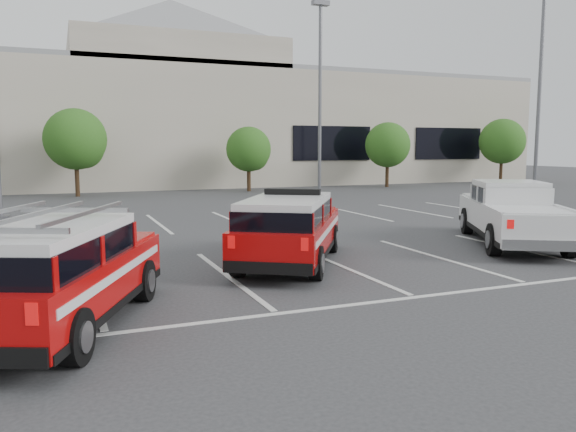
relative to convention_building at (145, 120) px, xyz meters
name	(u,v)px	position (x,y,z in m)	size (l,w,h in m)	color
ground	(343,267)	(-0.18, -31.86, -4.72)	(120.00, 120.00, 0.00)	#323234
stall_markings	(273,237)	(-0.18, -27.36, -4.71)	(23.00, 15.00, 0.01)	silver
convention_building	(145,120)	(0.00, 0.00, 0.00)	(60.00, 16.99, 13.20)	beige
tree_mid_left	(77,141)	(-5.09, -9.82, -1.68)	(3.37, 3.37, 4.85)	#3F2B19
tree_mid_right	(250,151)	(4.91, -9.82, -2.22)	(2.77, 2.77, 3.99)	#3F2B19
tree_right	(388,146)	(14.91, -9.82, -1.95)	(3.07, 3.07, 4.42)	#3F2B19
tree_far_right	(503,143)	(24.91, -9.82, -1.68)	(3.37, 3.37, 4.85)	#3F2B19
light_pole_mid	(320,100)	(6.82, -15.86, 0.47)	(0.90, 0.60, 10.24)	#59595E
light_pole_right	(539,96)	(15.82, -21.86, 0.47)	(0.90, 0.60, 10.24)	#59595E
fire_chief_suv	(289,234)	(-1.19, -31.11, -4.01)	(4.17, 5.13, 1.74)	#AC0808
white_pickup	(512,219)	(5.68, -30.93, -4.02)	(4.54, 5.93, 1.75)	silver
ladder_suv	(57,281)	(-6.20, -34.17, -3.99)	(3.56, 5.00, 1.84)	#AC0808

